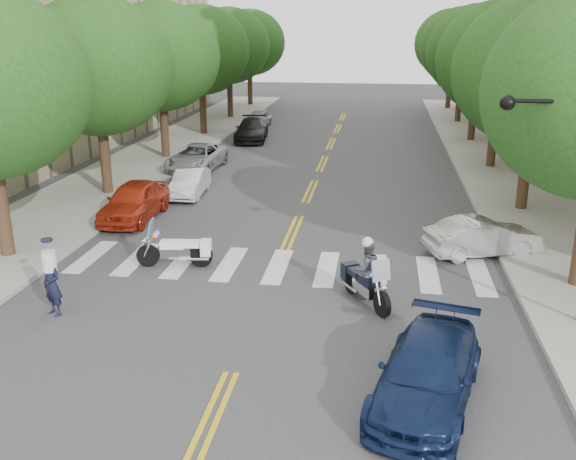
% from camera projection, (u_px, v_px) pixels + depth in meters
% --- Properties ---
extents(ground, '(140.00, 140.00, 0.00)m').
position_uv_depth(ground, '(231.00, 373.00, 14.06)').
color(ground, '#38383A').
rests_on(ground, ground).
extents(sidewalk_left, '(5.00, 60.00, 0.15)m').
position_uv_depth(sidewalk_left, '(154.00, 157.00, 36.03)').
color(sidewalk_left, '#9E9991').
rests_on(sidewalk_left, ground).
extents(sidewalk_right, '(5.00, 60.00, 0.15)m').
position_uv_depth(sidewalk_right, '(504.00, 168.00, 33.47)').
color(sidewalk_right, '#9E9991').
rests_on(sidewalk_right, ground).
extents(tree_l_1, '(6.40, 6.40, 8.45)m').
position_uv_depth(tree_l_1, '(97.00, 67.00, 26.70)').
color(tree_l_1, '#382316').
rests_on(tree_l_1, ground).
extents(tree_l_2, '(6.40, 6.40, 8.45)m').
position_uv_depth(tree_l_2, '(160.00, 57.00, 34.23)').
color(tree_l_2, '#382316').
rests_on(tree_l_2, ground).
extents(tree_l_3, '(6.40, 6.40, 8.45)m').
position_uv_depth(tree_l_3, '(201.00, 50.00, 41.76)').
color(tree_l_3, '#382316').
rests_on(tree_l_3, ground).
extents(tree_l_4, '(6.40, 6.40, 8.45)m').
position_uv_depth(tree_l_4, '(229.00, 46.00, 49.29)').
color(tree_l_4, '#382316').
rests_on(tree_l_4, ground).
extents(tree_l_5, '(6.40, 6.40, 8.45)m').
position_uv_depth(tree_l_5, '(249.00, 43.00, 56.82)').
color(tree_l_5, '#382316').
rests_on(tree_l_5, ground).
extents(tree_r_1, '(6.40, 6.40, 8.45)m').
position_uv_depth(tree_r_1, '(537.00, 71.00, 24.33)').
color(tree_r_1, '#382316').
rests_on(tree_r_1, ground).
extents(tree_r_2, '(6.40, 6.40, 8.45)m').
position_uv_depth(tree_r_2, '(501.00, 59.00, 31.86)').
color(tree_r_2, '#382316').
rests_on(tree_r_2, ground).
extents(tree_r_3, '(6.40, 6.40, 8.45)m').
position_uv_depth(tree_r_3, '(478.00, 52.00, 39.39)').
color(tree_r_3, '#382316').
rests_on(tree_r_3, ground).
extents(tree_r_4, '(6.40, 6.40, 8.45)m').
position_uv_depth(tree_r_4, '(463.00, 47.00, 46.92)').
color(tree_r_4, '#382316').
rests_on(tree_r_4, ground).
extents(tree_r_5, '(6.40, 6.40, 8.45)m').
position_uv_depth(tree_r_5, '(452.00, 44.00, 54.45)').
color(tree_r_5, '#382316').
rests_on(tree_r_5, ground).
extents(motorcycle_police, '(1.43, 2.14, 1.92)m').
position_uv_depth(motorcycle_police, '(365.00, 274.00, 17.33)').
color(motorcycle_police, black).
rests_on(motorcycle_police, ground).
extents(motorcycle_parked, '(2.39, 0.75, 1.54)m').
position_uv_depth(motorcycle_parked, '(181.00, 250.00, 20.03)').
color(motorcycle_parked, black).
rests_on(motorcycle_parked, ground).
extents(officer_standing, '(0.74, 0.66, 1.70)m').
position_uv_depth(officer_standing, '(52.00, 284.00, 16.63)').
color(officer_standing, black).
rests_on(officer_standing, ground).
extents(convertible, '(4.02, 2.59, 1.25)m').
position_uv_depth(convertible, '(483.00, 237.00, 20.99)').
color(convertible, '#B6B6B8').
rests_on(convertible, ground).
extents(sedan_blue, '(2.84, 4.74, 1.29)m').
position_uv_depth(sedan_blue, '(427.00, 373.00, 12.83)').
color(sedan_blue, '#0F1B3F').
rests_on(sedan_blue, ground).
extents(parked_car_a, '(1.76, 4.33, 1.47)m').
position_uv_depth(parked_car_a, '(134.00, 201.00, 24.81)').
color(parked_car_a, '#AF2812').
rests_on(parked_car_a, ground).
extents(parked_car_b, '(1.44, 3.59, 1.16)m').
position_uv_depth(parked_car_b, '(190.00, 183.00, 28.23)').
color(parked_car_b, silver).
rests_on(parked_car_b, ground).
extents(parked_car_c, '(2.48, 4.86, 1.31)m').
position_uv_depth(parked_car_c, '(197.00, 158.00, 33.06)').
color(parked_car_c, '#9B9EA2').
rests_on(parked_car_c, ground).
extents(parked_car_d, '(2.40, 4.93, 1.38)m').
position_uv_depth(parked_car_d, '(252.00, 130.00, 41.37)').
color(parked_car_d, black).
rests_on(parked_car_d, ground).
extents(parked_car_e, '(1.70, 3.63, 1.20)m').
position_uv_depth(parked_car_e, '(258.00, 119.00, 46.66)').
color(parked_car_e, '#9A9A9F').
rests_on(parked_car_e, ground).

